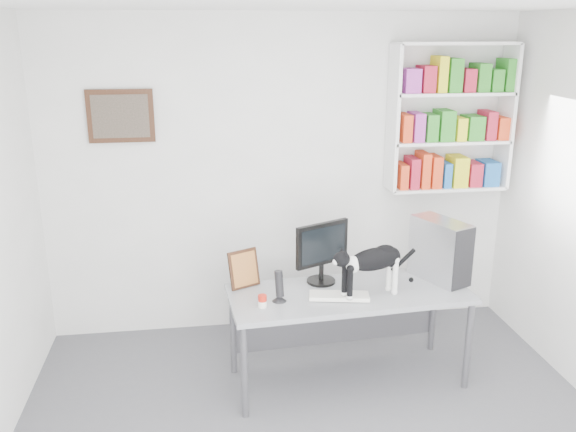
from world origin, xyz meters
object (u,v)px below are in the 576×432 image
at_px(pc_tower, 440,250).
at_px(leaning_print, 244,268).
at_px(soup_can, 262,301).
at_px(monitor, 322,252).
at_px(desk, 348,336).
at_px(bookshelf, 451,118).
at_px(keyboard, 339,296).
at_px(cat, 372,272).
at_px(speaker, 279,286).

xyz_separation_m(pc_tower, leaning_print, (-1.48, 0.07, -0.09)).
bearing_deg(soup_can, monitor, 36.92).
height_order(desk, leaning_print, leaning_print).
relative_size(bookshelf, keyboard, 2.93).
height_order(desk, monitor, monitor).
bearing_deg(cat, monitor, 117.24).
bearing_deg(monitor, bookshelf, 4.27).
distance_m(bookshelf, leaning_print, 2.17).
xyz_separation_m(speaker, cat, (0.66, -0.02, 0.07)).
height_order(leaning_print, soup_can, leaning_print).
height_order(keyboard, leaning_print, leaning_print).
bearing_deg(desk, bookshelf, 36.11).
distance_m(monitor, leaning_print, 0.59).
height_order(bookshelf, soup_can, bookshelf).
distance_m(bookshelf, keyboard, 1.88).
relative_size(pc_tower, soup_can, 5.27).
bearing_deg(keyboard, soup_can, -162.04).
height_order(keyboard, soup_can, soup_can).
relative_size(keyboard, cat, 0.69).
height_order(speaker, soup_can, speaker).
xyz_separation_m(bookshelf, speaker, (-1.58, -0.98, -1.00)).
relative_size(bookshelf, leaning_print, 4.24).
bearing_deg(desk, cat, -41.44).
relative_size(speaker, cat, 0.38).
distance_m(bookshelf, soup_can, 2.28).
xyz_separation_m(desk, leaning_print, (-0.75, 0.21, 0.51)).
height_order(monitor, cat, monitor).
bearing_deg(leaning_print, bookshelf, -5.19).
bearing_deg(keyboard, monitor, 114.52).
bearing_deg(bookshelf, monitor, -150.62).
distance_m(leaning_print, soup_can, 0.40).
relative_size(leaning_print, soup_can, 3.29).
bearing_deg(speaker, pc_tower, -11.21).
height_order(pc_tower, cat, pc_tower).
height_order(desk, soup_can, soup_can).
relative_size(monitor, keyboard, 1.14).
bearing_deg(desk, soup_can, -170.00).
relative_size(desk, monitor, 3.63).
relative_size(desk, soup_can, 19.68).
relative_size(pc_tower, speaker, 1.98).
bearing_deg(pc_tower, bookshelf, 43.34).
xyz_separation_m(monitor, speaker, (-0.36, -0.29, -0.12)).
xyz_separation_m(desk, monitor, (-0.17, 0.20, 0.60)).
height_order(bookshelf, keyboard, bookshelf).
xyz_separation_m(soup_can, cat, (0.79, 0.06, 0.15)).
distance_m(monitor, soup_can, 0.64).
xyz_separation_m(keyboard, pc_tower, (0.83, 0.23, 0.22)).
xyz_separation_m(speaker, leaning_print, (-0.22, 0.29, 0.03)).
distance_m(desk, cat, 0.58).
height_order(speaker, leaning_print, leaning_print).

